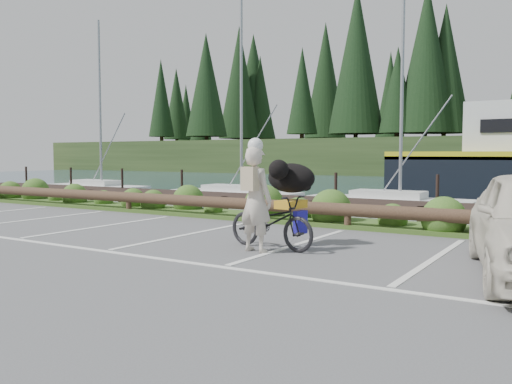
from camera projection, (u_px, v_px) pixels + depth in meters
ground at (237, 263)px, 8.65m from camera, size 72.00×72.00×0.00m
vegetation_strip at (359, 224)px, 13.13m from camera, size 34.00×1.60×0.10m
log_rail at (347, 229)px, 12.55m from camera, size 32.00×0.30×0.60m
bicycle at (271, 222)px, 9.95m from camera, size 1.97×0.94×1.00m
cyclist at (255, 199)px, 9.58m from camera, size 0.74×0.54×1.87m
dog at (291, 178)px, 10.35m from camera, size 0.62×1.04×0.57m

